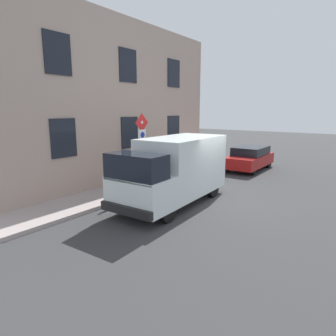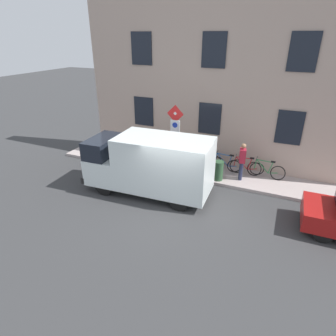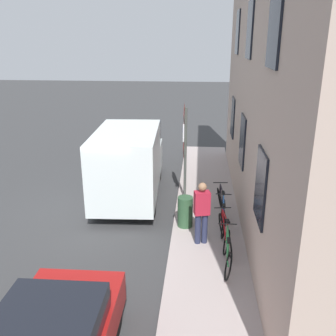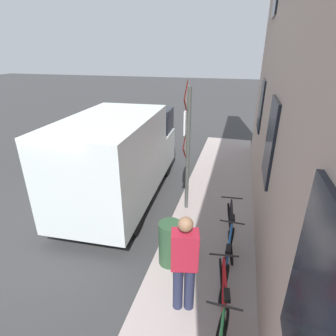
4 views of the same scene
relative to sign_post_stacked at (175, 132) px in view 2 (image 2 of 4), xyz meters
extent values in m
plane|color=#363638|center=(-2.65, -1.07, -2.17)|extent=(80.00, 80.00, 0.00)
cube|color=#A89A97|center=(0.79, -1.07, -2.10)|extent=(1.99, 15.12, 0.14)
cube|color=tan|center=(2.14, -1.07, 1.68)|extent=(0.70, 13.12, 7.70)
cube|color=black|center=(1.77, -4.68, 0.29)|extent=(0.06, 1.10, 1.50)
cube|color=black|center=(1.77, -1.07, 0.29)|extent=(0.06, 1.10, 1.50)
cube|color=black|center=(1.77, 2.53, 0.29)|extent=(0.06, 1.10, 1.50)
cube|color=black|center=(1.77, -4.68, 3.37)|extent=(0.06, 1.10, 1.50)
cube|color=black|center=(1.77, -1.07, 3.37)|extent=(0.06, 1.10, 1.50)
cube|color=black|center=(1.77, 2.53, 3.37)|extent=(0.06, 1.10, 1.50)
cylinder|color=#474C47|center=(0.05, 0.00, -0.48)|extent=(0.09, 0.09, 3.11)
pyramid|color=silver|center=(-0.03, 0.00, 0.83)|extent=(0.04, 0.50, 0.50)
pyramid|color=red|center=(-0.03, 0.00, 0.83)|extent=(0.02, 0.56, 0.56)
cube|color=white|center=(-0.01, 0.00, 0.28)|extent=(0.04, 0.44, 0.56)
cylinder|color=#1933B2|center=(-0.04, 0.00, 0.34)|extent=(0.01, 0.24, 0.24)
pyramid|color=silver|center=(-0.03, 0.00, -0.27)|extent=(0.04, 0.50, 0.50)
pyramid|color=red|center=(-0.03, 0.00, -0.27)|extent=(0.02, 0.56, 0.56)
cube|color=white|center=(-1.87, -0.29, -0.76)|extent=(2.20, 3.90, 2.18)
cube|color=white|center=(-2.00, 2.30, -1.30)|extent=(2.07, 1.50, 1.10)
cube|color=black|center=(-2.01, 2.51, -0.40)|extent=(1.97, 1.08, 0.84)
cube|color=black|center=(-2.04, 3.05, -1.67)|extent=(2.01, 0.26, 0.28)
cylinder|color=black|center=(-2.87, 2.02, -1.79)|extent=(0.26, 0.77, 0.76)
cylinder|color=black|center=(-1.11, 2.11, -1.79)|extent=(0.26, 0.77, 0.76)
cylinder|color=black|center=(-2.70, -1.30, -1.79)|extent=(0.26, 0.77, 0.76)
cylinder|color=black|center=(-0.94, -1.21, -1.79)|extent=(0.26, 0.77, 0.76)
cylinder|color=black|center=(-2.55, -6.27, -1.87)|extent=(0.19, 0.60, 0.60)
cylinder|color=black|center=(-1.00, -6.25, -1.87)|extent=(0.19, 0.60, 0.60)
torus|color=black|center=(1.25, -3.50, -1.70)|extent=(0.18, 0.66, 0.66)
torus|color=black|center=(1.22, -4.55, -1.70)|extent=(0.18, 0.66, 0.66)
cylinder|color=#2A8B48|center=(1.24, -3.84, -1.50)|extent=(0.05, 0.60, 0.60)
cylinder|color=#2A8B48|center=(1.24, -3.92, -1.22)|extent=(0.05, 0.73, 0.07)
cylinder|color=#2A8B48|center=(1.23, -4.20, -1.51)|extent=(0.04, 0.19, 0.55)
cylinder|color=#2A8B48|center=(1.23, -4.34, -1.74)|extent=(0.05, 0.43, 0.12)
cylinder|color=#2A8B48|center=(1.25, -3.53, -1.46)|extent=(0.04, 0.09, 0.50)
cube|color=black|center=(1.23, -4.28, -1.20)|extent=(0.08, 0.20, 0.06)
cylinder|color=#262626|center=(1.25, -3.55, -1.16)|extent=(0.46, 0.04, 0.03)
torus|color=black|center=(1.17, -2.57, -1.70)|extent=(0.20, 0.67, 0.66)
torus|color=black|center=(1.30, -3.61, -1.70)|extent=(0.20, 0.67, 0.66)
cylinder|color=red|center=(1.21, -2.91, -1.50)|extent=(0.11, 0.60, 0.60)
cylinder|color=red|center=(1.22, -2.98, -1.22)|extent=(0.13, 0.73, 0.07)
cylinder|color=red|center=(1.26, -3.27, -1.51)|extent=(0.06, 0.19, 0.55)
cylinder|color=red|center=(1.28, -3.40, -1.74)|extent=(0.09, 0.43, 0.12)
cylinder|color=red|center=(1.17, -2.60, -1.46)|extent=(0.05, 0.09, 0.50)
cube|color=black|center=(1.27, -3.34, -1.20)|extent=(0.11, 0.21, 0.06)
cylinder|color=#262626|center=(1.17, -2.62, -1.16)|extent=(0.46, 0.09, 0.03)
torus|color=black|center=(1.25, -1.64, -1.70)|extent=(0.15, 0.66, 0.66)
torus|color=black|center=(1.22, -2.68, -1.70)|extent=(0.15, 0.66, 0.66)
cylinder|color=blue|center=(1.24, -1.97, -1.50)|extent=(0.06, 0.60, 0.60)
cylinder|color=blue|center=(1.24, -2.05, -1.22)|extent=(0.06, 0.73, 0.07)
cylinder|color=blue|center=(1.23, -2.33, -1.51)|extent=(0.04, 0.19, 0.55)
cylinder|color=blue|center=(1.22, -2.47, -1.74)|extent=(0.05, 0.43, 0.12)
cylinder|color=blue|center=(1.25, -1.66, -1.46)|extent=(0.04, 0.09, 0.50)
cube|color=black|center=(1.23, -2.41, -1.20)|extent=(0.09, 0.20, 0.06)
cylinder|color=#262626|center=(1.25, -1.69, -1.16)|extent=(0.46, 0.05, 0.03)
torus|color=black|center=(1.19, -0.70, -1.70)|extent=(0.21, 0.67, 0.66)
torus|color=black|center=(1.28, -1.75, -1.70)|extent=(0.21, 0.67, 0.66)
cylinder|color=black|center=(1.22, -1.04, -1.50)|extent=(0.08, 0.60, 0.60)
cylinder|color=black|center=(1.23, -1.11, -1.22)|extent=(0.09, 0.73, 0.07)
cylinder|color=black|center=(1.25, -1.40, -1.51)|extent=(0.05, 0.19, 0.55)
cylinder|color=black|center=(1.26, -1.54, -1.74)|extent=(0.07, 0.43, 0.12)
cylinder|color=black|center=(1.20, -0.73, -1.46)|extent=(0.04, 0.09, 0.50)
cube|color=black|center=(1.26, -1.48, -1.20)|extent=(0.10, 0.21, 0.06)
cylinder|color=#262626|center=(1.20, -0.75, -1.16)|extent=(0.46, 0.07, 0.03)
cylinder|color=#262B47|center=(0.52, -3.01, -1.61)|extent=(0.16, 0.16, 0.85)
cylinder|color=#262B47|center=(0.70, -2.97, -1.61)|extent=(0.16, 0.16, 0.85)
cube|color=#AA1E32|center=(0.61, -2.99, -0.87)|extent=(0.45, 0.34, 0.62)
sphere|color=#936B4C|center=(0.61, -2.99, -0.42)|extent=(0.22, 0.22, 0.22)
cylinder|color=#2D5133|center=(0.15, -2.07, -1.58)|extent=(0.44, 0.44, 0.90)
camera|label=1|loc=(-8.14, 8.99, 1.33)|focal=30.88mm
camera|label=2|loc=(-11.45, -4.70, 4.01)|focal=30.64mm
camera|label=3|loc=(0.49, -11.82, 3.12)|focal=39.81mm
camera|label=4|loc=(1.19, -6.04, 1.79)|focal=28.58mm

